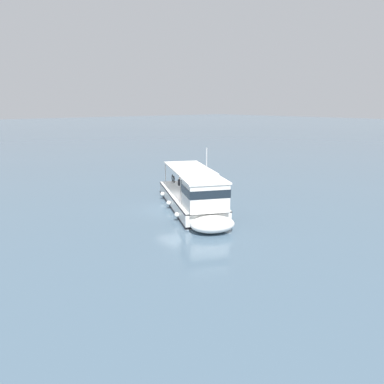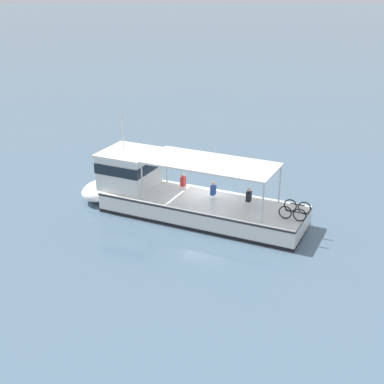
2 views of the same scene
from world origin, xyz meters
name	(u,v)px [view 2 (image 2 of 2)]	position (x,y,z in m)	size (l,w,h in m)	color
ground_plane	(207,208)	(0.00, 0.00, 0.00)	(400.00, 400.00, 0.00)	slate
ferry_main	(175,196)	(-0.59, 1.75, 1.02)	(8.49, 12.74, 5.32)	white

